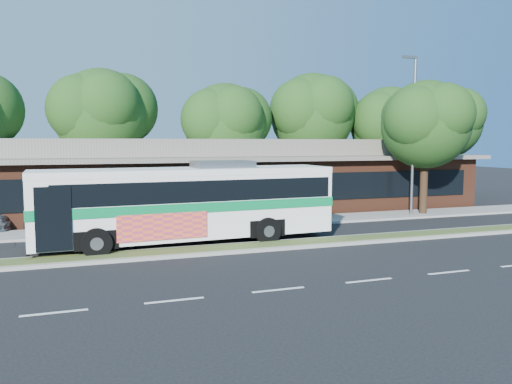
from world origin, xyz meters
TOP-DOWN VIEW (x-y plane):
  - ground at (0.00, 0.00)m, footprint 120.00×120.00m
  - median_strip at (0.00, 0.60)m, footprint 26.00×1.10m
  - sidewalk at (0.00, 6.40)m, footprint 44.00×2.60m
  - plaza_building at (0.00, 12.99)m, footprint 33.20×11.20m
  - lamp_post at (9.56, 6.00)m, footprint 0.93×0.18m
  - tree_bg_b at (-6.57, 16.14)m, footprint 6.69×6.00m
  - tree_bg_c at (1.40, 15.13)m, footprint 6.24×5.60m
  - tree_bg_d at (8.45, 16.15)m, footprint 6.91×6.20m
  - tree_bg_e at (14.42, 15.14)m, footprint 6.47×5.80m
  - tree_bg_f at (20.43, 16.14)m, footprint 6.69×6.00m
  - transit_bus at (-4.08, 2.40)m, footprint 12.48×3.39m
  - sidewalk_tree at (10.94, 6.32)m, footprint 5.66×5.07m

SIDE VIEW (x-z plane):
  - ground at x=0.00m, z-range 0.00..0.00m
  - sidewalk at x=0.00m, z-range 0.00..0.12m
  - median_strip at x=0.00m, z-range 0.00..0.15m
  - transit_bus at x=-4.08m, z-range 0.20..3.66m
  - plaza_building at x=0.00m, z-range -0.10..4.35m
  - lamp_post at x=9.56m, z-range 0.37..9.44m
  - sidewalk_tree at x=10.94m, z-range 1.49..9.31m
  - tree_bg_c at x=1.40m, z-range 1.46..9.72m
  - tree_bg_e at x=14.42m, z-range 1.49..10.00m
  - tree_bg_f at x=20.43m, z-range 1.60..10.52m
  - tree_bg_b at x=-6.57m, z-range 1.64..10.64m
  - tree_bg_d at x=8.45m, z-range 1.73..11.10m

